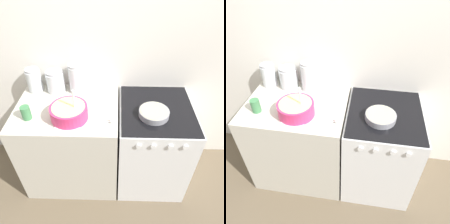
% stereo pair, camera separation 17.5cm
% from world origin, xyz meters
% --- Properties ---
extents(ground_plane, '(12.00, 12.00, 0.00)m').
position_xyz_m(ground_plane, '(0.00, 0.00, 0.00)').
color(ground_plane, brown).
extents(wall_back, '(4.78, 0.05, 2.40)m').
position_xyz_m(wall_back, '(0.00, 0.72, 1.20)').
color(wall_back, white).
rests_on(wall_back, ground_plane).
extents(countertop_cabinet, '(0.89, 0.70, 0.92)m').
position_xyz_m(countertop_cabinet, '(-0.44, 0.35, 0.46)').
color(countertop_cabinet, beige).
rests_on(countertop_cabinet, ground_plane).
extents(stove, '(0.64, 0.72, 0.92)m').
position_xyz_m(stove, '(0.34, 0.35, 0.46)').
color(stove, silver).
rests_on(stove, ground_plane).
extents(mixing_bowl, '(0.30, 0.30, 0.27)m').
position_xyz_m(mixing_bowl, '(-0.39, 0.21, 0.99)').
color(mixing_bowl, '#E0336B').
rests_on(mixing_bowl, countertop_cabinet).
extents(baking_pan, '(0.25, 0.25, 0.05)m').
position_xyz_m(baking_pan, '(0.29, 0.26, 0.95)').
color(baking_pan, gray).
rests_on(baking_pan, stove).
extents(storage_jar_left, '(0.13, 0.13, 0.22)m').
position_xyz_m(storage_jar_left, '(-0.77, 0.60, 1.02)').
color(storage_jar_left, silver).
rests_on(storage_jar_left, countertop_cabinet).
extents(storage_jar_middle, '(0.17, 0.17, 0.21)m').
position_xyz_m(storage_jar_middle, '(-0.58, 0.60, 1.01)').
color(storage_jar_middle, silver).
rests_on(storage_jar_middle, countertop_cabinet).
extents(storage_jar_right, '(0.14, 0.14, 0.27)m').
position_xyz_m(storage_jar_right, '(-0.38, 0.60, 1.04)').
color(storage_jar_right, silver).
rests_on(storage_jar_right, countertop_cabinet).
extents(tin_can, '(0.07, 0.07, 0.12)m').
position_xyz_m(tin_can, '(-0.73, 0.20, 0.98)').
color(tin_can, '#3F7F4C').
rests_on(tin_can, countertop_cabinet).
extents(recipe_page, '(0.24, 0.29, 0.01)m').
position_xyz_m(recipe_page, '(-0.38, 0.16, 0.92)').
color(recipe_page, white).
rests_on(recipe_page, countertop_cabinet).
extents(measuring_spoon, '(0.12, 0.04, 0.04)m').
position_xyz_m(measuring_spoon, '(-0.06, 0.16, 0.94)').
color(measuring_spoon, white).
rests_on(measuring_spoon, countertop_cabinet).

